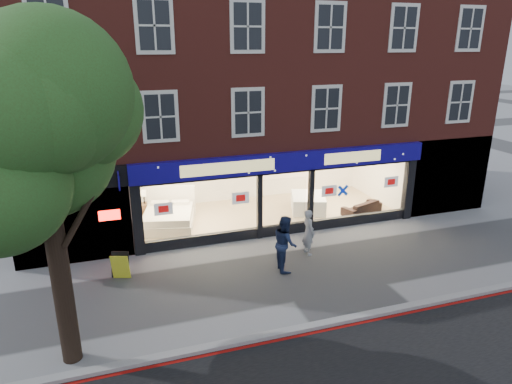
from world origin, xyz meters
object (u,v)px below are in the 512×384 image
mattress_stack (308,203)px  display_bed (169,217)px  a_board (120,266)px  pedestrian_grey (308,232)px  sofa (362,207)px  pedestrian_blue (285,243)px

mattress_stack → display_bed: bearing=178.3°
a_board → pedestrian_grey: size_ratio=0.52×
sofa → pedestrian_grey: 4.66m
display_bed → pedestrian_grey: 5.82m
display_bed → a_board: bearing=-105.1°
pedestrian_grey → pedestrian_blue: size_ratio=0.88×
display_bed → a_board: size_ratio=3.21×
display_bed → mattress_stack: bearing=12.4°
sofa → pedestrian_blue: pedestrian_blue is taller
pedestrian_grey → a_board: bearing=84.7°
sofa → pedestrian_blue: size_ratio=1.00×
pedestrian_blue → mattress_stack: bearing=-25.9°
mattress_stack → sofa: size_ratio=1.14×
mattress_stack → sofa: (2.06, -1.02, -0.08)m
mattress_stack → sofa: mattress_stack is taller
pedestrian_blue → sofa: bearing=-48.0°
mattress_stack → a_board: 8.76m
a_board → pedestrian_blue: (5.15, -1.06, 0.50)m
display_bed → pedestrian_grey: bearing=-28.1°
display_bed → sofa: 8.15m
display_bed → a_board: display_bed is taller
mattress_stack → a_board: size_ratio=2.47×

